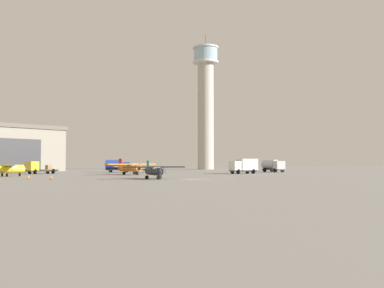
% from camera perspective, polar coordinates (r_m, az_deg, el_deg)
% --- Properties ---
extents(ground_plane, '(400.00, 400.00, 0.00)m').
position_cam_1_polar(ground_plane, '(59.31, -0.07, -4.78)').
color(ground_plane, gray).
extents(control_tower, '(8.55, 8.55, 44.66)m').
position_cam_1_polar(control_tower, '(140.77, 1.85, 5.94)').
color(control_tower, '#B2AD9E').
rests_on(control_tower, ground_plane).
extents(airplane_yellow, '(7.70, 8.12, 2.87)m').
position_cam_1_polar(airplane_yellow, '(76.97, -23.86, -3.04)').
color(airplane_yellow, gold).
rests_on(airplane_yellow, ground_plane).
extents(airplane_black, '(8.72, 6.88, 2.61)m').
position_cam_1_polar(airplane_black, '(60.36, -5.19, -3.57)').
color(airplane_black, black).
rests_on(airplane_black, ground_plane).
extents(airplane_orange, '(9.17, 8.14, 3.09)m').
position_cam_1_polar(airplane_orange, '(81.15, -8.41, -3.11)').
color(airplane_orange, orange).
rests_on(airplane_orange, ground_plane).
extents(truck_fuel_tanker_silver, '(4.74, 6.74, 3.00)m').
position_cam_1_polar(truck_fuel_tanker_silver, '(103.34, 10.82, -2.81)').
color(truck_fuel_tanker_silver, '#38383D').
rests_on(truck_fuel_tanker_silver, ground_plane).
extents(truck_fuel_tanker_blue, '(5.71, 3.14, 2.95)m').
position_cam_1_polar(truck_fuel_tanker_blue, '(100.58, -10.02, -2.86)').
color(truck_fuel_tanker_blue, '#38383D').
rests_on(truck_fuel_tanker_blue, ground_plane).
extents(truck_box_white, '(6.24, 4.73, 3.07)m').
position_cam_1_polar(truck_box_white, '(87.44, 7.03, -2.90)').
color(truck_box_white, '#38383D').
rests_on(truck_box_white, ground_plane).
extents(truck_flatbed_yellow, '(5.94, 6.17, 2.53)m').
position_cam_1_polar(truck_flatbed_yellow, '(91.30, -20.09, -3.04)').
color(truck_flatbed_yellow, '#38383D').
rests_on(truck_flatbed_yellow, ground_plane).
extents(traffic_cone_near_left, '(0.36, 0.36, 0.60)m').
position_cam_1_polar(traffic_cone_near_left, '(61.91, -18.42, -4.28)').
color(traffic_cone_near_left, black).
rests_on(traffic_cone_near_left, ground_plane).
extents(traffic_cone_near_right, '(0.36, 0.36, 0.57)m').
position_cam_1_polar(traffic_cone_near_right, '(63.74, -21.16, -4.20)').
color(traffic_cone_near_right, black).
rests_on(traffic_cone_near_right, ground_plane).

